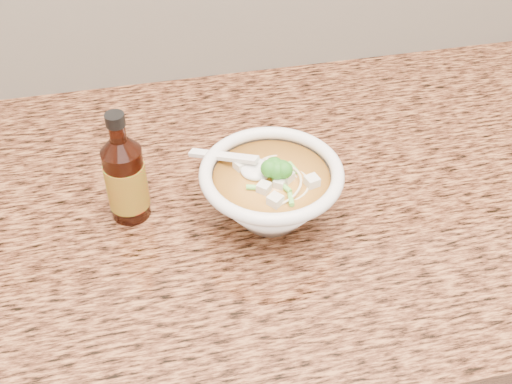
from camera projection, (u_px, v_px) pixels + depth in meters
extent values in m
cube|color=black|center=(275.00, 370.00, 1.22)|extent=(4.00, 0.65, 0.86)
cube|color=#945D36|center=(281.00, 197.00, 0.91)|extent=(4.00, 0.68, 0.04)
cylinder|color=white|center=(271.00, 214.00, 0.85)|extent=(0.08, 0.08, 0.01)
torus|color=white|center=(272.00, 173.00, 0.80)|extent=(0.18, 0.18, 0.02)
torus|color=beige|center=(283.00, 179.00, 0.81)|extent=(0.11, 0.11, 0.00)
torus|color=beige|center=(273.00, 185.00, 0.80)|extent=(0.08, 0.08, 0.00)
torus|color=beige|center=(270.00, 172.00, 0.82)|extent=(0.12, 0.12, 0.00)
torus|color=beige|center=(279.00, 182.00, 0.81)|extent=(0.11, 0.11, 0.00)
torus|color=beige|center=(284.00, 187.00, 0.80)|extent=(0.09, 0.09, 0.00)
torus|color=beige|center=(276.00, 179.00, 0.82)|extent=(0.06, 0.06, 0.00)
torus|color=beige|center=(271.00, 180.00, 0.82)|extent=(0.08, 0.08, 0.00)
torus|color=beige|center=(264.00, 185.00, 0.81)|extent=(0.06, 0.06, 0.00)
cube|color=silver|center=(268.00, 188.00, 0.79)|extent=(0.02, 0.02, 0.01)
cube|color=silver|center=(284.00, 163.00, 0.82)|extent=(0.02, 0.02, 0.01)
cube|color=silver|center=(302.00, 190.00, 0.78)|extent=(0.02, 0.02, 0.02)
cube|color=silver|center=(252.00, 165.00, 0.82)|extent=(0.02, 0.02, 0.02)
cube|color=silver|center=(308.00, 181.00, 0.80)|extent=(0.01, 0.01, 0.01)
cube|color=silver|center=(253.00, 156.00, 0.83)|extent=(0.02, 0.02, 0.01)
cube|color=silver|center=(283.00, 171.00, 0.81)|extent=(0.02, 0.02, 0.01)
cube|color=silver|center=(301.00, 157.00, 0.83)|extent=(0.02, 0.02, 0.01)
ellipsoid|color=#196014|center=(277.00, 170.00, 0.79)|extent=(0.03, 0.03, 0.03)
cylinder|color=#72DE55|center=(268.00, 162.00, 0.82)|extent=(0.01, 0.02, 0.01)
cylinder|color=#72DE55|center=(271.00, 155.00, 0.84)|extent=(0.01, 0.02, 0.01)
cylinder|color=#72DE55|center=(258.00, 190.00, 0.78)|extent=(0.01, 0.02, 0.01)
cylinder|color=#72DE55|center=(300.00, 158.00, 0.83)|extent=(0.02, 0.02, 0.01)
ellipsoid|color=white|center=(257.00, 170.00, 0.81)|extent=(0.04, 0.04, 0.02)
cube|color=white|center=(223.00, 156.00, 0.82)|extent=(0.09, 0.07, 0.03)
cylinder|color=black|center=(127.00, 183.00, 0.82)|extent=(0.07, 0.07, 0.11)
cylinder|color=black|center=(117.00, 132.00, 0.77)|extent=(0.03, 0.03, 0.02)
cylinder|color=black|center=(115.00, 120.00, 0.76)|extent=(0.03, 0.03, 0.02)
cylinder|color=red|center=(127.00, 184.00, 0.83)|extent=(0.07, 0.07, 0.07)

